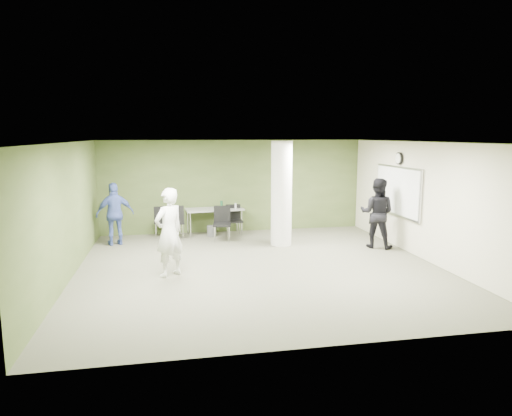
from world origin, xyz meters
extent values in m
plane|color=#4C4C3C|center=(0.00, 0.00, 0.00)|extent=(8.00, 8.00, 0.00)
plane|color=white|center=(0.00, 0.00, 2.80)|extent=(8.00, 8.00, 0.00)
cube|color=#415226|center=(0.00, 4.00, 1.40)|extent=(8.00, 2.80, 0.02)
cube|color=#415226|center=(-4.00, 0.00, 1.40)|extent=(0.02, 8.00, 2.80)
cube|color=beige|center=(4.00, 0.00, 1.40)|extent=(0.02, 8.00, 2.80)
cylinder|color=silver|center=(1.00, 2.00, 1.40)|extent=(0.56, 0.56, 2.80)
cube|color=silver|center=(3.93, 1.20, 1.50)|extent=(0.04, 2.30, 1.30)
cube|color=white|center=(3.91, 1.20, 1.50)|extent=(0.02, 2.20, 1.20)
cylinder|color=black|center=(3.93, 1.20, 2.35)|extent=(0.05, 0.32, 0.32)
cylinder|color=white|center=(3.90, 1.20, 2.35)|extent=(0.02, 0.26, 0.26)
cube|color=gray|center=(-0.65, 3.55, 0.78)|extent=(1.74, 0.88, 0.04)
cylinder|color=silver|center=(-1.38, 3.19, 0.38)|extent=(0.04, 0.04, 0.76)
cylinder|color=silver|center=(0.12, 3.32, 0.38)|extent=(0.04, 0.04, 0.76)
cylinder|color=silver|center=(-1.43, 3.78, 0.38)|extent=(0.04, 0.04, 0.76)
cylinder|color=silver|center=(0.07, 3.91, 0.38)|extent=(0.04, 0.04, 0.76)
cylinder|color=#174629|center=(-0.46, 3.39, 0.92)|extent=(0.07, 0.07, 0.25)
cylinder|color=#B2B2B7|center=(-0.05, 3.30, 0.89)|extent=(0.06, 0.06, 0.18)
cylinder|color=#4C4C4C|center=(-0.76, 3.37, 0.16)|extent=(0.27, 0.27, 0.31)
cube|color=black|center=(-2.17, 3.57, 0.46)|extent=(0.48, 0.48, 0.05)
cube|color=black|center=(-2.17, 3.35, 0.71)|extent=(0.45, 0.05, 0.46)
cylinder|color=silver|center=(-1.97, 3.75, 0.22)|extent=(0.02, 0.02, 0.43)
cylinder|color=silver|center=(-2.36, 3.76, 0.22)|extent=(0.02, 0.02, 0.43)
cylinder|color=silver|center=(-1.98, 3.37, 0.22)|extent=(0.02, 0.02, 0.43)
cylinder|color=silver|center=(-2.37, 3.38, 0.22)|extent=(0.02, 0.02, 0.43)
cube|color=black|center=(-1.83, 3.20, 0.49)|extent=(0.56, 0.56, 0.05)
cube|color=black|center=(-1.80, 2.97, 0.75)|extent=(0.48, 0.11, 0.49)
cylinder|color=silver|center=(-1.66, 3.43, 0.23)|extent=(0.02, 0.02, 0.46)
cylinder|color=silver|center=(-2.06, 3.37, 0.23)|extent=(0.02, 0.02, 0.46)
cylinder|color=silver|center=(-1.60, 3.02, 0.23)|extent=(0.02, 0.02, 0.46)
cylinder|color=silver|center=(-2.01, 2.97, 0.23)|extent=(0.02, 0.02, 0.46)
cube|color=black|center=(-0.53, 2.70, 0.47)|extent=(0.55, 0.55, 0.05)
cube|color=black|center=(-0.49, 2.92, 0.74)|extent=(0.47, 0.11, 0.47)
cylinder|color=silver|center=(-0.76, 2.54, 0.23)|extent=(0.02, 0.02, 0.45)
cylinder|color=silver|center=(-0.36, 2.48, 0.23)|extent=(0.02, 0.02, 0.45)
cylinder|color=silver|center=(-0.70, 2.93, 0.23)|extent=(0.02, 0.02, 0.45)
cylinder|color=silver|center=(-0.30, 2.87, 0.23)|extent=(0.02, 0.02, 0.45)
cube|color=black|center=(-0.09, 3.32, 0.44)|extent=(0.46, 0.46, 0.05)
cube|color=black|center=(-0.10, 3.52, 0.69)|extent=(0.43, 0.05, 0.44)
cylinder|color=silver|center=(-0.27, 3.13, 0.21)|extent=(0.02, 0.02, 0.42)
cylinder|color=silver|center=(0.10, 3.14, 0.21)|extent=(0.02, 0.02, 0.42)
cylinder|color=silver|center=(-0.28, 3.50, 0.21)|extent=(0.02, 0.02, 0.42)
cylinder|color=silver|center=(0.09, 3.51, 0.21)|extent=(0.02, 0.02, 0.42)
imported|color=white|center=(-1.98, -0.26, 0.94)|extent=(0.82, 0.77, 1.88)
imported|color=black|center=(3.40, 1.24, 0.92)|extent=(1.13, 1.08, 1.84)
imported|color=#4257A5|center=(-3.40, 2.83, 0.85)|extent=(1.07, 0.67, 1.69)
camera|label=1|loc=(-1.94, -9.74, 2.96)|focal=32.00mm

